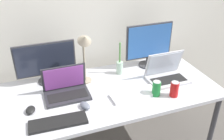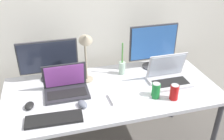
# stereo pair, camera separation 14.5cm
# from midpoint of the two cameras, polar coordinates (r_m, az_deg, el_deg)

# --- Properties ---
(wall_back) EXTENTS (7.00, 0.08, 2.60)m
(wall_back) POSITION_cam_midpoint_polar(r_m,az_deg,el_deg) (2.37, -2.06, 14.86)
(wall_back) COLOR silver
(wall_back) RESTS_ON ground
(work_desk) EXTENTS (1.75, 0.82, 0.74)m
(work_desk) POSITION_cam_midpoint_polar(r_m,az_deg,el_deg) (2.10, 2.00, -5.71)
(work_desk) COLOR #424247
(work_desk) RESTS_ON ground
(monitor_left) EXTENTS (0.50, 0.17, 0.36)m
(monitor_left) POSITION_cam_midpoint_polar(r_m,az_deg,el_deg) (2.16, -12.49, 2.44)
(monitor_left) COLOR #38383D
(monitor_left) RESTS_ON work_desk
(monitor_center) EXTENTS (0.45, 0.17, 0.42)m
(monitor_center) POSITION_cam_midpoint_polar(r_m,az_deg,el_deg) (2.34, 11.16, 5.64)
(monitor_center) COLOR #38383D
(monitor_center) RESTS_ON work_desk
(laptop_silver) EXTENTS (0.35, 0.22, 0.24)m
(laptop_silver) POSITION_cam_midpoint_polar(r_m,az_deg,el_deg) (2.01, -8.43, -3.84)
(laptop_silver) COLOR #2D2D33
(laptop_silver) RESTS_ON work_desk
(laptop_secondary) EXTENTS (0.34, 0.24, 0.25)m
(laptop_secondary) POSITION_cam_midpoint_polar(r_m,az_deg,el_deg) (2.21, 14.64, -1.31)
(laptop_secondary) COLOR silver
(laptop_secondary) RESTS_ON work_desk
(keyboard_main) EXTENTS (0.39, 0.16, 0.02)m
(keyboard_main) POSITION_cam_midpoint_polar(r_m,az_deg,el_deg) (1.98, 6.96, -5.82)
(keyboard_main) COLOR white
(keyboard_main) RESTS_ON work_desk
(keyboard_aux) EXTENTS (0.40, 0.15, 0.02)m
(keyboard_aux) POSITION_cam_midpoint_polar(r_m,az_deg,el_deg) (1.77, -10.78, -11.03)
(keyboard_aux) COLOR black
(keyboard_aux) RESTS_ON work_desk
(mouse_by_keyboard) EXTENTS (0.08, 0.11, 0.03)m
(mouse_by_keyboard) POSITION_cam_midpoint_polar(r_m,az_deg,el_deg) (1.93, -16.34, -7.88)
(mouse_by_keyboard) COLOR black
(mouse_by_keyboard) RESTS_ON work_desk
(mouse_by_laptop) EXTENTS (0.09, 0.11, 0.04)m
(mouse_by_laptop) POSITION_cam_midpoint_polar(r_m,az_deg,el_deg) (1.87, -4.52, -7.84)
(mouse_by_laptop) COLOR slate
(mouse_by_laptop) RESTS_ON work_desk
(soda_can_near_keyboard) EXTENTS (0.07, 0.07, 0.13)m
(soda_can_near_keyboard) POSITION_cam_midpoint_polar(r_m,az_deg,el_deg) (1.99, 16.09, -4.92)
(soda_can_near_keyboard) COLOR red
(soda_can_near_keyboard) RESTS_ON work_desk
(soda_can_by_laptop) EXTENTS (0.07, 0.07, 0.13)m
(soda_can_by_laptop) POSITION_cam_midpoint_polar(r_m,az_deg,el_deg) (1.98, 12.08, -4.66)
(soda_can_by_laptop) COLOR #197F33
(soda_can_by_laptop) RESTS_ON work_desk
(bamboo_vase) EXTENTS (0.06, 0.06, 0.30)m
(bamboo_vase) POSITION_cam_midpoint_polar(r_m,az_deg,el_deg) (2.26, 4.17, 0.69)
(bamboo_vase) COLOR #B2D1B7
(bamboo_vase) RESTS_ON work_desk
(desk_lamp) EXTENTS (0.11, 0.18, 0.47)m
(desk_lamp) POSITION_cam_midpoint_polar(r_m,az_deg,el_deg) (2.00, -3.90, 4.94)
(desk_lamp) COLOR tan
(desk_lamp) RESTS_ON work_desk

